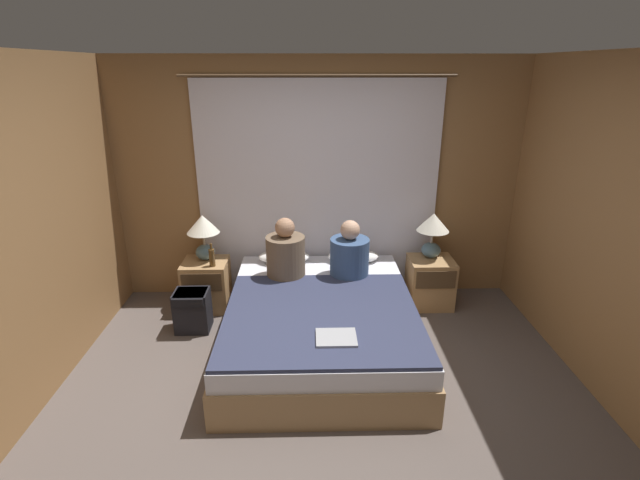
{
  "coord_description": "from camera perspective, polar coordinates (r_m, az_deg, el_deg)",
  "views": [
    {
      "loc": [
        -0.1,
        -2.77,
        2.38
      ],
      "look_at": [
        0.0,
        1.14,
        0.92
      ],
      "focal_mm": 26.0,
      "sensor_mm": 36.0,
      "label": 1
    }
  ],
  "objects": [
    {
      "name": "bed",
      "position": [
        4.19,
        0.11,
        -10.35
      ],
      "size": [
        1.64,
        2.09,
        0.47
      ],
      "color": "#99754C",
      "rests_on": "ground_plane"
    },
    {
      "name": "person_right_in_bed",
      "position": [
        4.45,
        3.66,
        -1.84
      ],
      "size": [
        0.37,
        0.37,
        0.57
      ],
      "color": "#38517A",
      "rests_on": "bed"
    },
    {
      "name": "pillow_left",
      "position": [
        4.83,
        -4.45,
        -2.07
      ],
      "size": [
        0.53,
        0.28,
        0.12
      ],
      "color": "white",
      "rests_on": "bed"
    },
    {
      "name": "nightstand_right",
      "position": [
        5.02,
        13.37,
        -5.07
      ],
      "size": [
        0.45,
        0.41,
        0.52
      ],
      "color": "#A87F51",
      "rests_on": "ground_plane"
    },
    {
      "name": "pillow_right",
      "position": [
        4.85,
        4.12,
        -1.99
      ],
      "size": [
        0.53,
        0.28,
        0.12
      ],
      "color": "white",
      "rests_on": "bed"
    },
    {
      "name": "nightstand_left",
      "position": [
        4.97,
        -13.77,
        -5.35
      ],
      "size": [
        0.45,
        0.41,
        0.52
      ],
      "color": "#A87F51",
      "rests_on": "ground_plane"
    },
    {
      "name": "wall_back",
      "position": [
        4.89,
        -0.25,
        7.16
      ],
      "size": [
        4.3,
        0.06,
        2.5
      ],
      "color": "olive",
      "rests_on": "ground_plane"
    },
    {
      "name": "person_left_in_bed",
      "position": [
        4.44,
        -4.26,
        -1.74
      ],
      "size": [
        0.37,
        0.37,
        0.6
      ],
      "color": "brown",
      "rests_on": "bed"
    },
    {
      "name": "blanket_on_bed",
      "position": [
        3.83,
        0.22,
        -9.22
      ],
      "size": [
        1.58,
        1.49,
        0.03
      ],
      "color": "#2D334C",
      "rests_on": "bed"
    },
    {
      "name": "lamp_right",
      "position": [
        4.87,
        13.7,
        1.35
      ],
      "size": [
        0.33,
        0.33,
        0.47
      ],
      "color": "slate",
      "rests_on": "nightstand_right"
    },
    {
      "name": "ground_plane",
      "position": [
        3.65,
        0.47,
        -20.14
      ],
      "size": [
        16.0,
        16.0,
        0.0
      ],
      "primitive_type": "plane",
      "color": "#564C47"
    },
    {
      "name": "beer_bottle_on_left_stand",
      "position": [
        4.71,
        -13.16,
        -2.07
      ],
      "size": [
        0.06,
        0.06,
        0.24
      ],
      "color": "#513819",
      "rests_on": "nightstand_left"
    },
    {
      "name": "backpack_on_floor",
      "position": [
        4.62,
        -15.44,
        -8.11
      ],
      "size": [
        0.32,
        0.29,
        0.4
      ],
      "color": "black",
      "rests_on": "ground_plane"
    },
    {
      "name": "laptop_on_bed",
      "position": [
        3.5,
        2.01,
        -11.91
      ],
      "size": [
        0.3,
        0.25,
        0.02
      ],
      "color": "#9EA0A5",
      "rests_on": "blanket_on_bed"
    },
    {
      "name": "lamp_left",
      "position": [
        4.82,
        -14.16,
        1.13
      ],
      "size": [
        0.33,
        0.33,
        0.47
      ],
      "color": "slate",
      "rests_on": "nightstand_left"
    },
    {
      "name": "curtain_panel",
      "position": [
        4.85,
        -0.23,
        5.89
      ],
      "size": [
        2.68,
        0.02,
        2.32
      ],
      "color": "silver",
      "rests_on": "ground_plane"
    }
  ]
}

